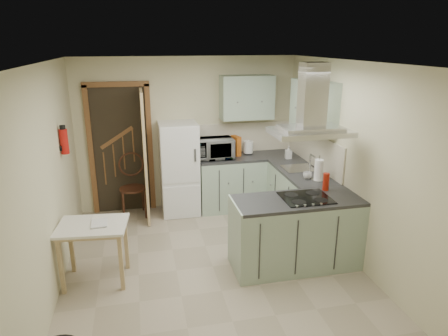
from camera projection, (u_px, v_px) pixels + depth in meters
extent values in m
plane|color=tan|center=(213.00, 266.00, 5.05)|extent=(4.20, 4.20, 0.00)
plane|color=silver|center=(211.00, 62.00, 4.29)|extent=(4.20, 4.20, 0.00)
plane|color=beige|center=(188.00, 134.00, 6.62)|extent=(3.60, 0.00, 3.60)
plane|color=beige|center=(48.00, 184.00, 4.30)|extent=(0.00, 4.20, 4.20)
plane|color=beige|center=(352.00, 163.00, 5.04)|extent=(0.00, 4.20, 4.20)
cube|color=brown|center=(121.00, 150.00, 6.43)|extent=(1.10, 0.12, 2.10)
cube|color=white|center=(179.00, 169.00, 6.45)|extent=(0.60, 0.60, 1.50)
cube|color=#9EB2A0|center=(231.00, 182.00, 6.72)|extent=(1.08, 0.60, 0.90)
cube|color=#9EB2A0|center=(293.00, 193.00, 6.26)|extent=(0.60, 1.95, 0.90)
cube|color=beige|center=(244.00, 137.00, 6.84)|extent=(1.68, 0.02, 0.50)
cube|color=#9EB2A0|center=(247.00, 97.00, 6.47)|extent=(0.85, 0.35, 0.70)
cube|color=#9EB2A0|center=(313.00, 106.00, 5.61)|extent=(0.35, 0.90, 0.70)
cube|color=#9EB2A0|center=(296.00, 233.00, 4.95)|extent=(1.55, 0.65, 0.90)
cube|color=black|center=(306.00, 198.00, 4.83)|extent=(0.58, 0.50, 0.01)
cube|color=silver|center=(310.00, 132.00, 4.59)|extent=(0.90, 0.55, 0.10)
cube|color=silver|center=(299.00, 168.00, 5.96)|extent=(0.45, 0.40, 0.01)
cylinder|color=#B2140F|center=(64.00, 142.00, 5.07)|extent=(0.10, 0.10, 0.32)
cube|color=#D7C684|center=(95.00, 253.00, 4.65)|extent=(0.83, 0.66, 0.72)
cube|color=#4E251A|center=(133.00, 189.00, 6.38)|extent=(0.45, 0.45, 0.93)
imported|color=black|center=(214.00, 148.00, 6.45)|extent=(0.60, 0.41, 0.33)
cylinder|color=white|center=(248.00, 147.00, 6.71)|extent=(0.19, 0.19, 0.24)
cube|color=#C05916|center=(236.00, 146.00, 6.64)|extent=(0.14, 0.23, 0.32)
imported|color=#ACADB8|center=(288.00, 152.00, 6.45)|extent=(0.10, 0.10, 0.21)
cylinder|color=white|center=(319.00, 170.00, 5.42)|extent=(0.16, 0.16, 0.30)
imported|color=white|center=(307.00, 175.00, 5.52)|extent=(0.13, 0.13, 0.09)
cylinder|color=red|center=(326.00, 182.00, 5.07)|extent=(0.09, 0.09, 0.22)
imported|color=#A03835|center=(91.00, 221.00, 4.52)|extent=(0.19, 0.25, 0.11)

